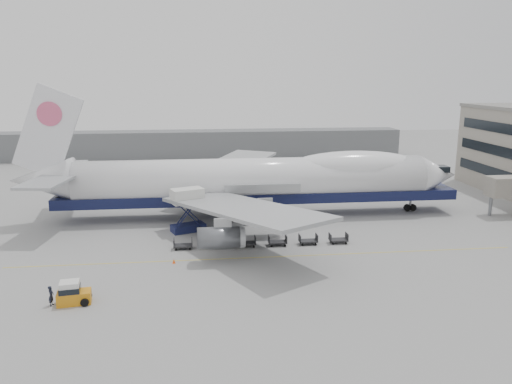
{
  "coord_description": "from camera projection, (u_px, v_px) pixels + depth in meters",
  "views": [
    {
      "loc": [
        -7.89,
        -60.97,
        20.74
      ],
      "look_at": [
        -0.23,
        6.0,
        5.12
      ],
      "focal_mm": 35.0,
      "sensor_mm": 36.0,
      "label": 1
    }
  ],
  "objects": [
    {
      "name": "dolly_5",
      "position": [
        338.0,
        239.0,
        63.56
      ],
      "size": [
        2.3,
        1.35,
        1.3
      ],
      "color": "#2D2D30",
      "rests_on": "ground"
    },
    {
      "name": "hangar",
      "position": [
        191.0,
        144.0,
        130.43
      ],
      "size": [
        110.0,
        8.0,
        7.0
      ],
      "primitive_type": "cube",
      "color": "slate",
      "rests_on": "ground"
    },
    {
      "name": "dolly_3",
      "position": [
        278.0,
        241.0,
        62.69
      ],
      "size": [
        2.3,
        1.35,
        1.3
      ],
      "color": "#2D2D30",
      "rests_on": "ground"
    },
    {
      "name": "dolly_1",
      "position": [
        215.0,
        244.0,
        61.82
      ],
      "size": [
        2.3,
        1.35,
        1.3
      ],
      "color": "#2D2D30",
      "rests_on": "ground"
    },
    {
      "name": "apron_line",
      "position": [
        269.0,
        257.0,
        58.76
      ],
      "size": [
        60.0,
        0.15,
        0.01
      ],
      "primitive_type": "cube",
      "color": "gold",
      "rests_on": "ground"
    },
    {
      "name": "airliner",
      "position": [
        257.0,
        180.0,
        74.99
      ],
      "size": [
        67.0,
        55.3,
        19.98
      ],
      "color": "white",
      "rests_on": "ground"
    },
    {
      "name": "catering_truck",
      "position": [
        188.0,
        207.0,
        67.86
      ],
      "size": [
        5.02,
        4.22,
        6.0
      ],
      "rotation": [
        0.0,
        0.0,
        0.38
      ],
      "color": "#181D48",
      "rests_on": "ground"
    },
    {
      "name": "ground",
      "position": [
        263.0,
        241.0,
        64.57
      ],
      "size": [
        260.0,
        260.0,
        0.0
      ],
      "primitive_type": "plane",
      "color": "gray",
      "rests_on": "ground"
    },
    {
      "name": "dolly_0",
      "position": [
        183.0,
        245.0,
        61.39
      ],
      "size": [
        2.3,
        1.35,
        1.3
      ],
      "color": "#2D2D30",
      "rests_on": "ground"
    },
    {
      "name": "dolly_2",
      "position": [
        246.0,
        243.0,
        62.26
      ],
      "size": [
        2.3,
        1.35,
        1.3
      ],
      "color": "#2D2D30",
      "rests_on": "ground"
    },
    {
      "name": "ground_worker",
      "position": [
        51.0,
        296.0,
        46.12
      ],
      "size": [
        0.49,
        0.72,
        1.93
      ],
      "primitive_type": "imported",
      "rotation": [
        0.0,
        0.0,
        1.53
      ],
      "color": "black",
      "rests_on": "ground"
    },
    {
      "name": "traffic_cone",
      "position": [
        174.0,
        261.0,
        56.76
      ],
      "size": [
        0.35,
        0.35,
        0.51
      ],
      "rotation": [
        0.0,
        0.0,
        0.43
      ],
      "color": "#FF510D",
      "rests_on": "ground"
    },
    {
      "name": "dolly_4",
      "position": [
        308.0,
        240.0,
        63.13
      ],
      "size": [
        2.3,
        1.35,
        1.3
      ],
      "color": "#2D2D30",
      "rests_on": "ground"
    },
    {
      "name": "baggage_tug",
      "position": [
        72.0,
        294.0,
        46.5
      ],
      "size": [
        3.21,
        2.0,
        2.22
      ],
      "rotation": [
        0.0,
        0.0,
        0.13
      ],
      "color": "orange",
      "rests_on": "ground"
    }
  ]
}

